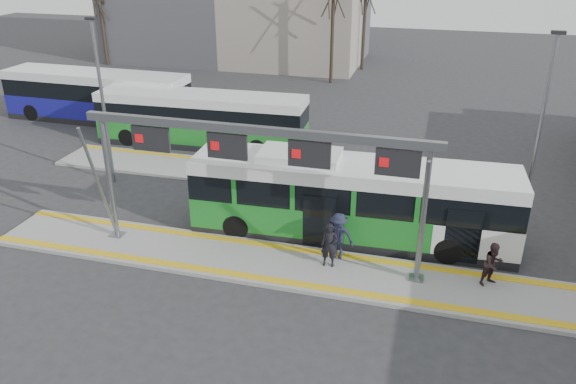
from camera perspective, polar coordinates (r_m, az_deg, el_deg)
name	(u,v)px	position (r m, az deg, el deg)	size (l,w,h in m)	color
ground	(267,265)	(21.38, -2.14, -7.38)	(120.00, 120.00, 0.00)	#2D2D30
platform_main	(267,263)	(21.34, -2.15, -7.21)	(22.00, 3.00, 0.15)	gray
platform_second	(239,173)	(29.25, -4.97, 1.97)	(20.00, 3.00, 0.15)	gray
tactile_main	(267,261)	(21.30, -2.15, -7.02)	(22.00, 2.65, 0.02)	yellow
tactile_second	(247,163)	(30.21, -4.24, 2.94)	(20.00, 0.35, 0.02)	yellow
gantry	(258,155)	(19.76, -3.09, 3.76)	(13.00, 1.68, 5.20)	slate
hero_bus	(351,200)	(22.68, 6.38, -0.86)	(12.96, 3.25, 3.54)	black
bg_bus_green	(202,120)	(33.26, -8.74, 7.26)	(12.30, 3.07, 3.05)	black
bg_bus_blue	(97,97)	(39.40, -18.82, 9.12)	(12.41, 2.93, 3.23)	black
passenger_a	(329,245)	(20.67, 4.23, -5.41)	(0.62, 0.41, 1.71)	black
passenger_b	(493,264)	(20.87, 20.12, -6.89)	(0.78, 0.61, 1.61)	#2D1E20
passenger_c	(338,236)	(21.17, 5.14, -4.45)	(1.19, 0.68, 1.84)	#1F2137
tree_far	(100,5)	(56.49, -18.59, 17.57)	(1.40, 1.40, 7.16)	#382B21
lamp_west	(103,99)	(28.24, -18.32, 8.91)	(0.50, 0.25, 7.99)	slate
lamp_east	(539,132)	(24.03, 24.14, 5.56)	(0.50, 0.25, 8.19)	slate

